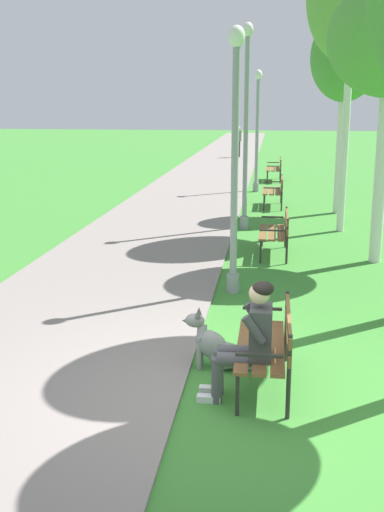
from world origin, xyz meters
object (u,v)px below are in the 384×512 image
park_bench_furthest (276,167)px  lamp_post_far (257,130)px  park_bench_near (270,341)px  birch_tree_fifth (345,59)px  pedestrian_distant (238,142)px  park_bench_far (275,189)px  person_seated_on_near_bench (249,337)px  park_bench_mid (277,229)px  lamp_post_mid (246,126)px  dog_grey (215,347)px  lamp_post_near (235,160)px

park_bench_furthest → lamp_post_far: bearing=-102.4°
park_bench_furthest → park_bench_near: bearing=-90.2°
birch_tree_fifth → park_bench_furthest: bearing=103.7°
pedestrian_distant → lamp_post_far: bearing=-84.1°
park_bench_far → person_seated_on_near_bench: person_seated_on_near_bench is taller
park_bench_furthest → birch_tree_fifth: bearing=-76.3°
park_bench_mid → lamp_post_far: 9.05m
park_bench_near → lamp_post_mid: (-0.67, 8.45, 1.88)m
park_bench_near → park_bench_mid: same height
lamp_post_far → birch_tree_fifth: size_ratio=0.76×
person_seated_on_near_bench → birch_tree_fifth: (1.93, 11.30, 3.29)m
park_bench_near → lamp_post_mid: bearing=94.5°
park_bench_mid → lamp_post_mid: lamp_post_mid is taller
park_bench_mid → dog_grey: bearing=-97.2°
park_bench_mid → birch_tree_fifth: bearing=72.0°
park_bench_mid → birch_tree_fifth: 6.33m
park_bench_near → park_bench_far: bearing=89.8°
park_bench_far → person_seated_on_near_bench: size_ratio=1.20×
person_seated_on_near_bench → pedestrian_distant: bearing=93.5°
park_bench_mid → park_bench_near: bearing=-90.9°
park_bench_mid → dog_grey: (-0.70, -5.54, -0.25)m
park_bench_mid → pedestrian_distant: bearing=95.3°
person_seated_on_near_bench → lamp_post_far: size_ratio=0.32×
park_bench_far → pedestrian_distant: size_ratio=0.91×
dog_grey → birch_tree_fifth: (2.33, 10.58, 3.71)m
park_bench_near → pedestrian_distant: (-1.90, 27.53, 0.33)m
lamp_post_mid → park_bench_far: bearing=77.7°
person_seated_on_near_bench → lamp_post_mid: 8.98m
park_bench_furthest → pedestrian_distant: 9.98m
park_bench_mid → lamp_post_mid: bearing=106.6°
park_bench_far → lamp_post_mid: 3.87m
park_bench_near → lamp_post_mid: size_ratio=0.32×
person_seated_on_near_bench → birch_tree_fifth: birch_tree_fifth is taller
park_bench_far → lamp_post_near: size_ratio=0.37×
lamp_post_near → person_seated_on_near_bench: bearing=-83.9°
park_bench_far → person_seated_on_near_bench: 12.11m
dog_grey → lamp_post_far: size_ratio=0.21×
park_bench_far → lamp_post_far: bearing=101.7°
park_bench_near → lamp_post_far: bearing=92.3°
park_bench_furthest → dog_grey: park_bench_furthest is taller
dog_grey → pedestrian_distant: 27.19m
park_bench_furthest → lamp_post_mid: lamp_post_mid is taller
person_seated_on_near_bench → birch_tree_fifth: bearing=80.3°
lamp_post_mid → birch_tree_fifth: size_ratio=0.90×
lamp_post_near → lamp_post_far: (0.02, 11.49, -0.04)m
park_bench_near → birch_tree_fifth: (1.72, 10.95, 3.46)m
park_bench_near → park_bench_mid: size_ratio=1.00×
park_bench_mid → park_bench_furthest: (-0.03, 11.83, 0.00)m
park_bench_furthest → lamp_post_near: 14.52m
park_bench_furthest → lamp_post_near: lamp_post_near is taller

